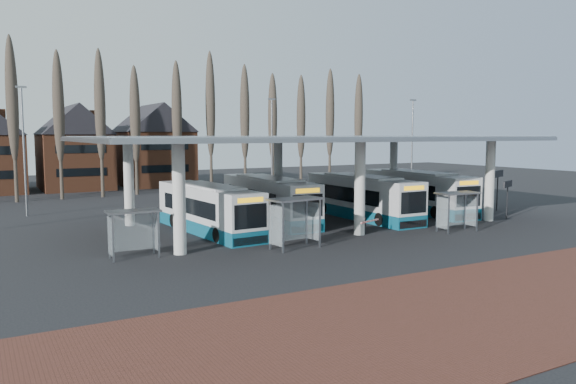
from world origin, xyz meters
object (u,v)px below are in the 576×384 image
shelter_1 (294,212)px  shelter_2 (456,203)px  bus_2 (361,198)px  bus_1 (268,200)px  bus_0 (208,210)px  bus_3 (417,192)px  shelter_0 (133,223)px

shelter_1 → shelter_2: shelter_1 is taller
bus_2 → shelter_1: 12.72m
bus_1 → shelter_1: (-3.28, -9.47, 0.53)m
bus_1 → shelter_1: size_ratio=3.66×
bus_0 → shelter_1: bus_0 is taller
bus_3 → shelter_2: (-4.40, -8.62, 0.32)m
bus_2 → shelter_1: bearing=-143.6°
bus_0 → shelter_2: 16.53m
bus_1 → bus_2: (7.03, -2.05, 0.00)m
bus_2 → bus_1: bearing=164.5°
bus_1 → shelter_2: bearing=-46.1°
bus_1 → bus_2: bus_2 is taller
bus_2 → shelter_1: (-10.32, -7.42, 0.53)m
bus_2 → shelter_2: bus_2 is taller
bus_2 → shelter_1: size_ratio=3.65×
shelter_2 → bus_2: bearing=107.3°
bus_3 → shelter_2: bearing=-112.2°
bus_0 → bus_2: bus_2 is taller
bus_1 → bus_3: bus_3 is taller
bus_0 → bus_1: 6.06m
bus_0 → bus_3: size_ratio=0.93×
bus_2 → shelter_2: (1.88, -7.96, 0.35)m
bus_0 → shelter_0: bearing=-143.5°
bus_0 → bus_2: bearing=-3.3°
shelter_0 → shelter_1: (8.60, -1.97, 0.26)m
bus_2 → shelter_0: 19.68m
bus_3 → shelter_0: bearing=-161.5°
bus_1 → bus_2: 7.32m
bus_0 → bus_3: 18.98m
bus_0 → bus_2: size_ratio=0.97×
bus_3 → shelter_2: bus_3 is taller
bus_3 → shelter_1: bearing=-149.2°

